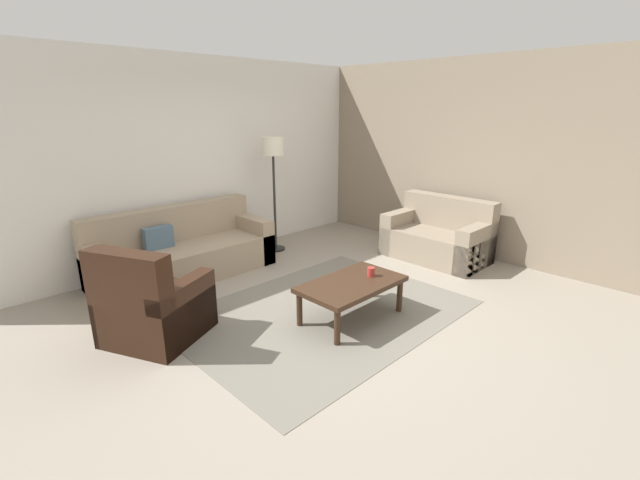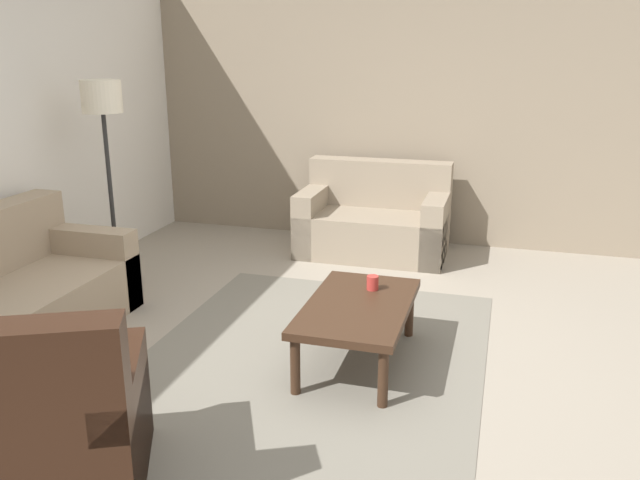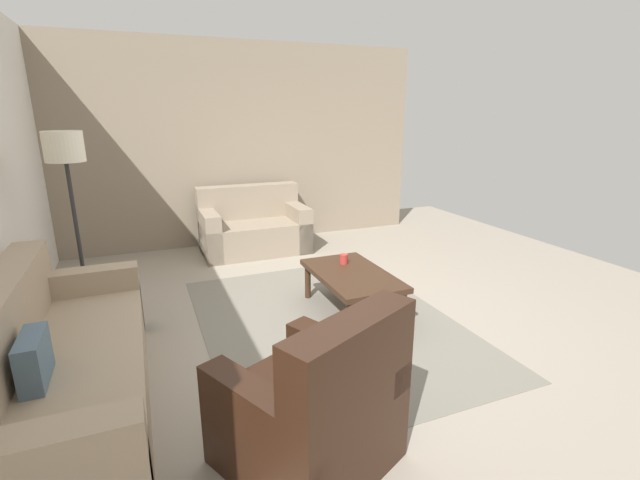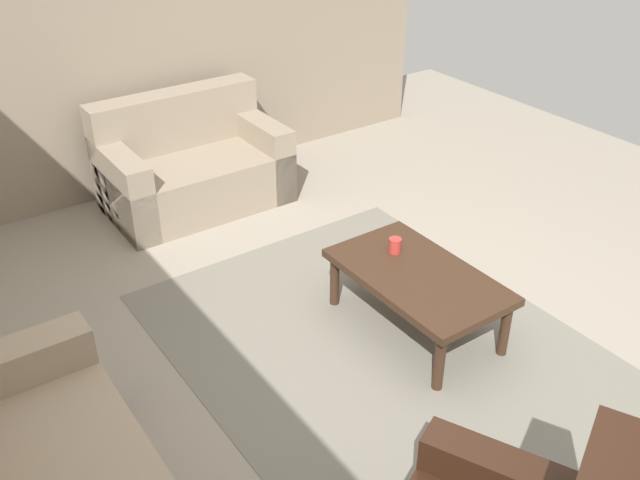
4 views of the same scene
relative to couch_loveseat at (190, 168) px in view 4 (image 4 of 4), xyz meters
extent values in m
plane|color=gray|center=(-2.47, -0.07, -0.30)|extent=(8.00, 8.00, 0.00)
cube|color=gray|center=(0.53, -0.07, 1.10)|extent=(0.12, 5.20, 2.80)
cube|color=slate|center=(-2.47, -0.07, -0.29)|extent=(2.97, 2.20, 0.01)
cube|color=gray|center=(-1.96, 1.93, 0.01)|extent=(0.20, 0.89, 0.62)
cube|color=gray|center=(-0.09, 0.00, -0.09)|extent=(0.84, 1.41, 0.42)
cube|color=gray|center=(0.21, 0.00, 0.14)|extent=(0.24, 1.41, 0.88)
cube|color=gray|center=(-0.09, 0.60, 0.01)|extent=(0.84, 0.20, 0.62)
cube|color=gray|center=(-0.09, -0.60, 0.01)|extent=(0.84, 0.20, 0.62)
cylinder|color=#382316|center=(-2.84, -0.63, -0.12)|extent=(0.06, 0.06, 0.36)
cylinder|color=#382316|center=(-1.86, -0.63, -0.12)|extent=(0.06, 0.06, 0.36)
cylinder|color=#382316|center=(-2.84, -0.11, -0.12)|extent=(0.06, 0.06, 0.36)
cylinder|color=#382316|center=(-1.86, -0.11, -0.12)|extent=(0.06, 0.06, 0.36)
cube|color=#382316|center=(-2.35, -0.37, 0.09)|extent=(1.10, 0.64, 0.05)
cylinder|color=#B2332D|center=(-2.09, -0.41, 0.16)|extent=(0.08, 0.08, 0.10)
camera|label=1|loc=(-5.44, -3.03, 1.82)|focal=24.12mm
camera|label=2|loc=(-6.09, -1.20, 1.68)|focal=36.53mm
camera|label=3|loc=(-5.87, 1.40, 1.57)|focal=24.96mm
camera|label=4|loc=(-4.90, 2.13, 2.45)|focal=39.60mm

